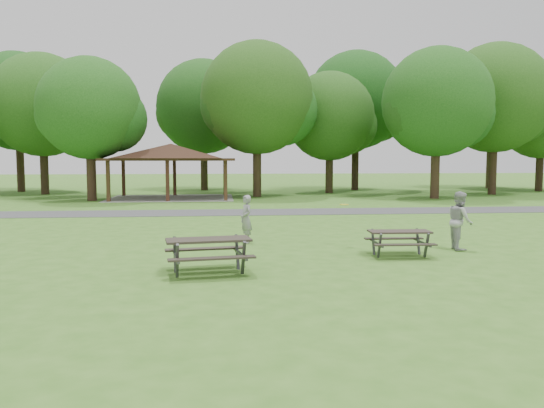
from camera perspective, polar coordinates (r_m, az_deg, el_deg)
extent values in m
plane|color=#3D7320|center=(13.31, -2.61, -7.12)|extent=(160.00, 160.00, 0.00)
cube|color=#424244|center=(27.15, -4.18, -0.90)|extent=(120.00, 3.20, 0.02)
cube|color=#392615|center=(35.04, -17.21, 2.33)|extent=(0.22, 0.22, 2.60)
cube|color=#3B1F15|center=(40.34, -15.68, 2.69)|extent=(0.22, 0.22, 2.60)
cube|color=#3B1F15|center=(34.49, -11.17, 2.42)|extent=(0.22, 0.22, 2.60)
cube|color=#3C2015|center=(39.86, -10.43, 2.77)|extent=(0.22, 0.22, 2.60)
cube|color=#3A2415|center=(34.33, -5.01, 2.49)|extent=(0.22, 0.22, 2.60)
cube|color=#382214|center=(39.73, -5.10, 2.82)|extent=(0.22, 0.22, 2.60)
cube|color=#2F1E13|center=(37.15, -10.81, 4.74)|extent=(8.60, 6.60, 0.16)
pyramid|color=black|center=(37.15, -10.83, 5.63)|extent=(7.01, 7.01, 1.00)
cube|color=gray|center=(37.25, -10.74, 0.63)|extent=(8.40, 6.40, 0.03)
cylinder|color=black|center=(44.07, -23.28, 3.46)|extent=(0.60, 0.60, 3.85)
sphere|color=#1E4C15|center=(44.24, -23.50, 9.75)|extent=(7.80, 7.80, 7.80)
sphere|color=#154313|center=(43.97, -21.14, 8.84)|extent=(5.07, 5.07, 5.07)
sphere|color=#124012|center=(44.50, -25.49, 8.90)|extent=(4.68, 4.68, 4.68)
cylinder|color=#301F15|center=(36.47, -18.86, 3.09)|extent=(0.60, 0.60, 3.50)
sphere|color=#1A4D16|center=(36.60, -19.05, 9.72)|extent=(6.60, 6.60, 6.60)
sphere|color=#144513|center=(36.53, -16.61, 8.75)|extent=(4.29, 4.29, 4.29)
sphere|color=#194D16|center=(36.69, -21.13, 8.87)|extent=(3.96, 3.96, 3.96)
cylinder|color=black|center=(38.10, -1.61, 3.82)|extent=(0.60, 0.60, 4.02)
sphere|color=#1E4714|center=(38.33, -1.63, 11.34)|extent=(8.00, 8.00, 8.00)
sphere|color=#164B15|center=(38.71, 1.04, 10.08)|extent=(5.20, 5.20, 5.20)
sphere|color=#173E11|center=(37.99, -4.06, 10.47)|extent=(4.80, 4.80, 4.80)
cylinder|color=black|center=(42.41, 6.18, 3.51)|extent=(0.60, 0.60, 3.43)
sphere|color=#1C4814|center=(42.52, 6.23, 9.37)|extent=(7.00, 7.00, 7.00)
sphere|color=#1B4614|center=(43.11, 8.21, 8.35)|extent=(4.55, 4.55, 4.55)
sphere|color=#124112|center=(42.02, 4.39, 8.72)|extent=(4.20, 4.20, 4.20)
cylinder|color=#322116|center=(37.96, 17.14, 3.41)|extent=(0.60, 0.60, 3.78)
sphere|color=#184B15|center=(38.14, 17.32, 10.44)|extent=(7.40, 7.40, 7.40)
sphere|color=#134413|center=(39.01, 19.40, 9.16)|extent=(4.81, 4.81, 4.81)
sphere|color=#173F12|center=(37.35, 15.30, 9.75)|extent=(4.44, 4.44, 4.44)
cylinder|color=#311F16|center=(43.71, 22.64, 3.71)|extent=(0.60, 0.60, 4.20)
sphere|color=#1E4915|center=(43.93, 22.88, 10.47)|extent=(8.20, 8.20, 8.20)
sphere|color=#1C4614|center=(45.01, 24.75, 9.21)|extent=(5.33, 5.33, 5.33)
sphere|color=#204F16|center=(42.94, 21.02, 9.84)|extent=(4.92, 4.92, 4.92)
cylinder|color=black|center=(49.77, 26.82, 3.30)|extent=(0.60, 0.60, 3.57)
sphere|color=#224F16|center=(49.87, 27.02, 8.28)|extent=(6.80, 6.80, 6.80)
sphere|color=#154C16|center=(48.95, 25.77, 7.80)|extent=(4.08, 4.08, 4.08)
cylinder|color=#311E16|center=(48.34, -25.44, 3.80)|extent=(0.60, 0.60, 4.38)
sphere|color=#134313|center=(48.55, -25.67, 9.93)|extent=(8.00, 8.00, 8.00)
sphere|color=#1E4814|center=(48.19, -23.47, 9.09)|extent=(5.20, 5.20, 5.20)
cylinder|color=black|center=(46.02, -7.31, 4.05)|extent=(0.60, 0.60, 4.13)
sphere|color=#164313|center=(46.22, -7.38, 10.34)|extent=(8.00, 8.00, 8.00)
sphere|color=#1A4213|center=(46.43, -5.11, 9.35)|extent=(5.20, 5.20, 5.20)
sphere|color=#194313|center=(46.04, -9.40, 9.59)|extent=(4.80, 4.80, 4.80)
cylinder|color=black|center=(46.49, 8.93, 4.30)|extent=(0.60, 0.60, 4.55)
sphere|color=#134213|center=(46.75, 9.02, 10.96)|extent=(8.40, 8.40, 8.40)
sphere|color=#174413|center=(47.46, 11.16, 9.82)|extent=(5.46, 5.46, 5.46)
sphere|color=#1B4714|center=(46.10, 7.02, 10.28)|extent=(5.04, 5.04, 5.04)
cylinder|color=#322416|center=(52.65, 22.37, 3.91)|extent=(0.60, 0.60, 4.27)
sphere|color=#1D4D16|center=(52.83, 22.55, 9.48)|extent=(8.00, 8.00, 8.00)
sphere|color=#224F16|center=(53.89, 24.08, 8.48)|extent=(5.20, 5.20, 5.20)
sphere|color=#184F16|center=(51.88, 21.06, 8.95)|extent=(4.80, 4.80, 4.80)
cube|color=#2D2620|center=(12.90, -6.85, -3.84)|extent=(2.11, 1.08, 0.06)
cube|color=#2B241F|center=(12.30, -6.45, -5.84)|extent=(2.04, 0.58, 0.04)
cube|color=#302823|center=(13.60, -7.19, -4.80)|extent=(2.04, 0.58, 0.04)
cube|color=#464648|center=(12.48, -10.15, -6.09)|extent=(0.13, 0.43, 0.88)
cube|color=#38383A|center=(13.31, -10.39, -5.40)|extent=(0.13, 0.43, 0.88)
cube|color=#424245|center=(12.89, -10.28, -5.59)|extent=(0.30, 1.63, 0.06)
cube|color=#3D3C3F|center=(12.68, -3.10, -5.85)|extent=(0.13, 0.43, 0.88)
cube|color=#3F3F42|center=(13.49, -3.77, -5.19)|extent=(0.13, 0.43, 0.88)
cube|color=#3D3D3F|center=(13.08, -3.45, -5.36)|extent=(0.30, 1.63, 0.06)
cube|color=#302723|center=(15.50, 13.56, -2.90)|extent=(1.75, 0.76, 0.05)
cube|color=#2A241E|center=(15.00, 14.16, -4.27)|extent=(1.74, 0.32, 0.04)
cube|color=#2B231F|center=(16.08, 12.95, -3.63)|extent=(1.74, 0.32, 0.04)
cube|color=#464548|center=(15.03, 11.49, -4.46)|extent=(0.07, 0.36, 0.75)
cube|color=#434346|center=(15.72, 10.83, -4.03)|extent=(0.07, 0.36, 0.75)
cube|color=#3A3A3C|center=(15.37, 11.15, -4.14)|extent=(0.12, 1.40, 0.05)
cube|color=#404043|center=(15.42, 16.28, -4.32)|extent=(0.07, 0.36, 0.75)
cube|color=#3B3B3D|center=(16.09, 15.43, -3.92)|extent=(0.07, 0.36, 0.75)
cube|color=#39393B|center=(15.75, 15.85, -4.01)|extent=(0.12, 1.40, 0.05)
cylinder|color=yellow|center=(16.87, 7.77, -0.06)|extent=(0.33, 0.33, 0.02)
imported|color=gray|center=(17.40, -2.80, -1.63)|extent=(0.53, 0.66, 1.57)
imported|color=#A9A9AC|center=(17.09, 19.56, -1.69)|extent=(0.78, 0.95, 1.78)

